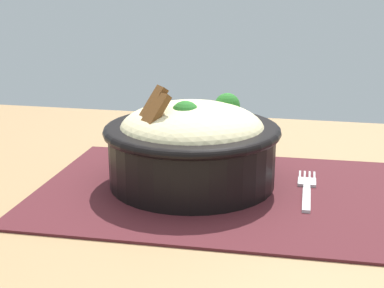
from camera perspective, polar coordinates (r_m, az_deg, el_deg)
name	(u,v)px	position (r m, az deg, el deg)	size (l,w,h in m)	color
table	(249,256)	(0.63, 6.20, -11.96)	(1.25, 0.85, 0.74)	#99754C
placemat	(237,193)	(0.63, 4.88, -5.29)	(0.47, 0.29, 0.00)	#47191E
bowl	(192,143)	(0.64, 0.01, 0.16)	(0.24, 0.24, 0.12)	black
fork	(307,188)	(0.65, 12.30, -4.68)	(0.02, 0.13, 0.00)	silver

